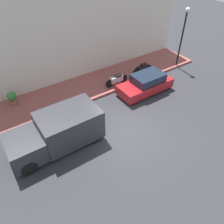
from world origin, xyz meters
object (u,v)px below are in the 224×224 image
object	(u,v)px
delivery_van	(57,132)
streetlamp	(184,28)
potted_plant	(12,98)
motorcycle_black	(142,69)
scooter_silver	(117,80)
parked_car	(146,84)

from	to	relation	value
delivery_van	streetlamp	bearing A→B (deg)	-77.48
streetlamp	potted_plant	world-z (taller)	streetlamp
motorcycle_black	potted_plant	bearing A→B (deg)	79.62
scooter_silver	parked_car	bearing A→B (deg)	-143.15
streetlamp	potted_plant	xyz separation A→B (m)	(2.14, 12.64, -2.49)
parked_car	delivery_van	distance (m)	7.11
parked_car	scooter_silver	xyz separation A→B (m)	(1.68, 1.26, -0.07)
scooter_silver	motorcycle_black	bearing A→B (deg)	-86.76
delivery_van	scooter_silver	size ratio (longest dim) A/B	2.57
potted_plant	streetlamp	bearing A→B (deg)	-99.61
streetlamp	potted_plant	bearing A→B (deg)	80.39
parked_car	delivery_van	bearing A→B (deg)	99.67
motorcycle_black	scooter_silver	world-z (taller)	motorcycle_black
motorcycle_black	streetlamp	world-z (taller)	streetlamp
delivery_van	parked_car	bearing A→B (deg)	-80.33
parked_car	delivery_van	xyz separation A→B (m)	(-1.19, 7.00, 0.31)
motorcycle_black	potted_plant	xyz separation A→B (m)	(1.70, 9.28, 0.05)
parked_car	delivery_van	size ratio (longest dim) A/B	0.82
delivery_van	streetlamp	size ratio (longest dim) A/B	1.06
scooter_silver	potted_plant	world-z (taller)	potted_plant
parked_car	scooter_silver	size ratio (longest dim) A/B	2.12
delivery_van	scooter_silver	bearing A→B (deg)	-63.40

